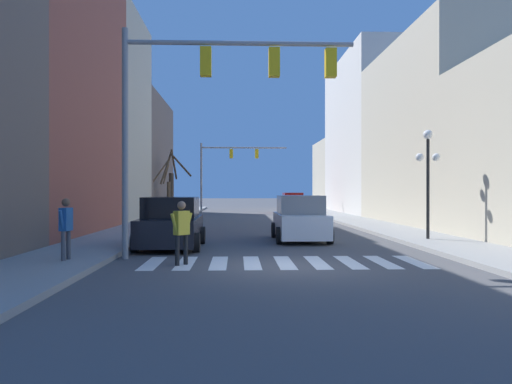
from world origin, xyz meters
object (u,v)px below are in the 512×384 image
at_px(car_at_intersection, 293,204).
at_px(pedestrian_waiting_at_curb, 66,224).
at_px(street_tree_right_near, 172,186).
at_px(traffic_signal_far, 227,162).
at_px(pedestrian_near_right_corner, 182,227).
at_px(traffic_signal_near, 209,89).
at_px(car_driving_toward_lane, 171,224).
at_px(street_lamp_right_corner, 428,161).
at_px(car_parked_right_mid, 300,220).
at_px(street_tree_left_near, 167,191).

relative_size(car_at_intersection, pedestrian_waiting_at_curb, 2.77).
bearing_deg(street_tree_right_near, car_at_intersection, 26.63).
bearing_deg(traffic_signal_far, car_at_intersection, -7.87).
relative_size(pedestrian_near_right_corner, street_tree_right_near, 0.33).
xyz_separation_m(traffic_signal_near, car_driving_toward_lane, (-1.46, 2.79, -4.13)).
height_order(street_lamp_right_corner, car_parked_right_mid, street_lamp_right_corner).
bearing_deg(street_tree_left_near, car_at_intersection, 31.97).
height_order(car_at_intersection, street_tree_left_near, street_tree_left_near).
xyz_separation_m(traffic_signal_far, car_at_intersection, (5.89, -0.81, -3.78)).
bearing_deg(pedestrian_near_right_corner, traffic_signal_near, 15.98).
xyz_separation_m(traffic_signal_near, traffic_signal_far, (-0.11, 30.58, -0.33)).
relative_size(traffic_signal_near, car_driving_toward_lane, 1.62).
bearing_deg(car_parked_right_mid, street_tree_right_near, 21.09).
xyz_separation_m(traffic_signal_far, street_tree_right_near, (-4.15, -5.85, -2.23)).
distance_m(traffic_signal_far, car_at_intersection, 7.04).
relative_size(traffic_signal_far, pedestrian_waiting_at_curb, 4.80).
bearing_deg(street_tree_left_near, traffic_signal_far, 58.86).
xyz_separation_m(traffic_signal_far, pedestrian_waiting_at_curb, (-3.56, -31.84, -3.50)).
distance_m(pedestrian_near_right_corner, street_tree_right_near, 26.28).
bearing_deg(car_parked_right_mid, street_lamp_right_corner, -101.36).
distance_m(traffic_signal_near, car_at_intersection, 30.60).
bearing_deg(pedestrian_waiting_at_curb, street_tree_right_near, -170.20).
relative_size(car_driving_toward_lane, pedestrian_waiting_at_curb, 2.56).
relative_size(car_parked_right_mid, pedestrian_waiting_at_curb, 2.55).
bearing_deg(car_at_intersection, pedestrian_waiting_at_curb, 163.06).
xyz_separation_m(pedestrian_near_right_corner, street_tree_left_near, (-3.81, 24.64, 0.99)).
height_order(street_lamp_right_corner, pedestrian_near_right_corner, street_lamp_right_corner).
distance_m(car_at_intersection, car_driving_toward_lane, 27.94).
relative_size(traffic_signal_near, street_tree_left_near, 1.61).
distance_m(car_at_intersection, street_tree_left_near, 12.12).
distance_m(street_lamp_right_corner, car_parked_right_mid, 5.34).
bearing_deg(pedestrian_near_right_corner, street_tree_right_near, 51.36).
xyz_separation_m(street_lamp_right_corner, pedestrian_near_right_corner, (-8.71, -5.40, -2.08)).
height_order(pedestrian_waiting_at_curb, street_tree_left_near, street_tree_left_near).
distance_m(traffic_signal_far, street_tree_right_near, 7.51).
distance_m(street_lamp_right_corner, pedestrian_near_right_corner, 10.46).
xyz_separation_m(pedestrian_waiting_at_curb, pedestrian_near_right_corner, (3.02, -0.01, -0.11)).
bearing_deg(street_tree_right_near, car_parked_right_mid, -68.91).
bearing_deg(pedestrian_waiting_at_curb, street_tree_left_near, -169.67).
bearing_deg(traffic_signal_far, street_lamp_right_corner, -72.83).
relative_size(car_at_intersection, street_tree_left_near, 1.08).
height_order(traffic_signal_far, street_tree_right_near, traffic_signal_far).
xyz_separation_m(traffic_signal_near, street_tree_left_near, (-4.47, 23.38, -2.94)).
distance_m(traffic_signal_far, car_parked_right_mid, 26.00).
xyz_separation_m(traffic_signal_near, street_lamp_right_corner, (8.06, 4.14, -1.86)).
xyz_separation_m(car_parked_right_mid, street_tree_left_near, (-7.77, 18.29, 1.17)).
height_order(traffic_signal_far, car_driving_toward_lane, traffic_signal_far).
bearing_deg(pedestrian_near_right_corner, car_driving_toward_lane, 54.70).
relative_size(traffic_signal_near, pedestrian_near_right_corner, 3.96).
height_order(traffic_signal_near, pedestrian_near_right_corner, traffic_signal_near).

